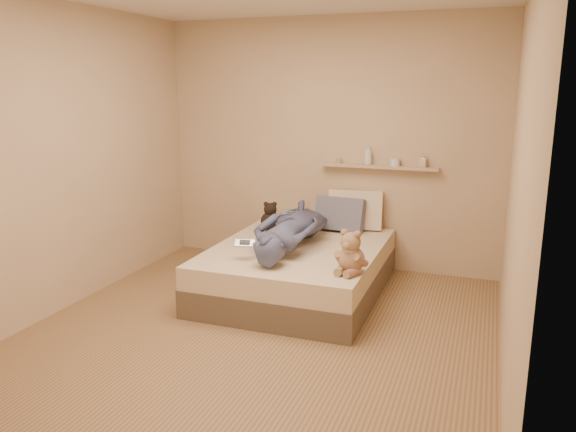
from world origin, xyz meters
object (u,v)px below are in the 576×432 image
at_px(bed, 298,269).
at_px(wall_shelf, 379,167).
at_px(game_console, 245,243).
at_px(teddy_bear, 351,255).
at_px(pillow_grey, 340,214).
at_px(person, 291,228).
at_px(pillow_cream, 355,210).
at_px(dark_plush, 270,218).

bearing_deg(bed, wall_shelf, 58.82).
height_order(game_console, teddy_bear, teddy_bear).
relative_size(pillow_grey, person, 0.33).
xyz_separation_m(bed, teddy_bear, (0.64, -0.58, 0.37)).
bearing_deg(pillow_cream, wall_shelf, 20.60).
xyz_separation_m(pillow_cream, person, (-0.40, -0.86, -0.02)).
relative_size(dark_plush, pillow_cream, 0.56).
height_order(dark_plush, person, person).
height_order(bed, teddy_bear, teddy_bear).
relative_size(teddy_bear, wall_shelf, 0.30).
bearing_deg(teddy_bear, wall_shelf, 93.30).
height_order(dark_plush, pillow_cream, pillow_cream).
bearing_deg(dark_plush, game_console, -80.63).
xyz_separation_m(game_console, person, (0.23, 0.52, 0.03)).
distance_m(bed, game_console, 0.73).
distance_m(game_console, dark_plush, 1.01).
bearing_deg(game_console, dark_plush, 99.37).
relative_size(game_console, dark_plush, 0.59).
height_order(game_console, dark_plush, dark_plush).
bearing_deg(person, teddy_bear, 139.88).
bearing_deg(dark_plush, teddy_bear, -43.05).
relative_size(bed, pillow_cream, 3.45).
bearing_deg(person, bed, -155.34).
distance_m(teddy_bear, person, 0.89).
xyz_separation_m(game_console, teddy_bear, (0.93, -0.03, -0.00)).
distance_m(bed, pillow_grey, 0.82).
height_order(teddy_bear, pillow_cream, pillow_cream).
height_order(game_console, pillow_cream, pillow_cream).
height_order(person, wall_shelf, wall_shelf).
bearing_deg(person, pillow_grey, -112.43).
xyz_separation_m(game_console, dark_plush, (-0.16, 1.00, -0.02)).
bearing_deg(wall_shelf, teddy_bear, -86.70).
distance_m(bed, person, 0.41).
xyz_separation_m(pillow_cream, wall_shelf, (0.21, 0.08, 0.45)).
distance_m(pillow_cream, person, 0.95).
bearing_deg(wall_shelf, game_console, -119.97).
relative_size(teddy_bear, pillow_grey, 0.72).
relative_size(pillow_cream, pillow_grey, 1.10).
distance_m(bed, teddy_bear, 0.94).
bearing_deg(dark_plush, wall_shelf, 24.82).
distance_m(bed, pillow_cream, 0.99).
distance_m(game_console, pillow_cream, 1.52).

